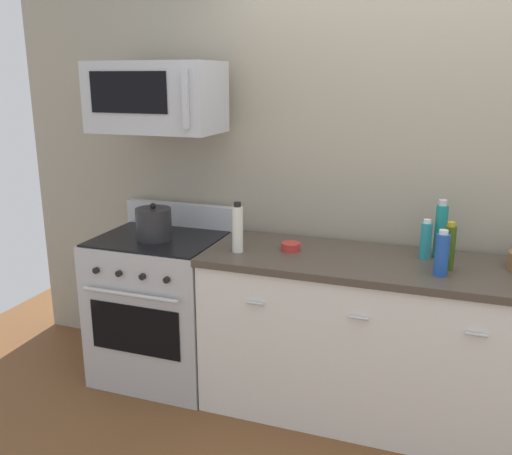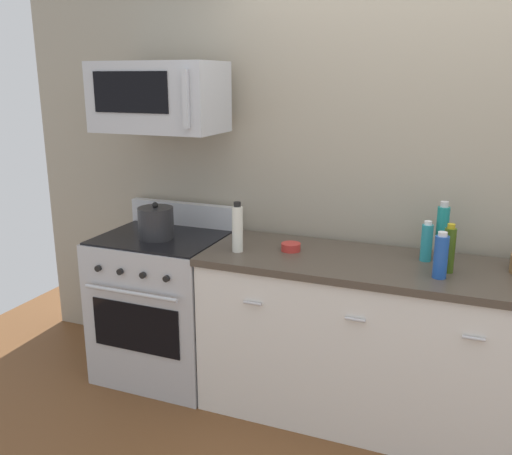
{
  "view_description": "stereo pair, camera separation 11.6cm",
  "coord_description": "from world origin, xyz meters",
  "px_view_note": "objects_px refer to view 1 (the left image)",
  "views": [
    {
      "loc": [
        0.1,
        -2.85,
        1.86
      ],
      "look_at": [
        -0.9,
        -0.05,
        1.05
      ],
      "focal_mm": 38.83,
      "sensor_mm": 36.0,
      "label": 1
    },
    {
      "loc": [
        0.2,
        -2.8,
        1.86
      ],
      "look_at": [
        -0.9,
        -0.05,
        1.05
      ],
      "focal_mm": 38.83,
      "sensor_mm": 36.0,
      "label": 2
    }
  ],
  "objects_px": {
    "bottle_dish_soap": "(425,240)",
    "bottle_vinegar_white": "(238,228)",
    "microwave": "(156,97)",
    "bottle_sparkling_teal": "(441,230)",
    "bottle_soda_blue": "(442,254)",
    "range_oven": "(162,306)",
    "bottle_olive_oil": "(449,247)",
    "stockpot": "(154,224)",
    "bowl_red_small": "(291,246)"
  },
  "relations": [
    {
      "from": "bottle_vinegar_white",
      "to": "bottle_soda_blue",
      "type": "xyz_separation_m",
      "value": [
        1.08,
        -0.02,
        -0.03
      ]
    },
    {
      "from": "bottle_olive_oil",
      "to": "bottle_sparkling_teal",
      "type": "bearing_deg",
      "value": 104.66
    },
    {
      "from": "bottle_olive_oil",
      "to": "bottle_dish_soap",
      "type": "xyz_separation_m",
      "value": [
        -0.12,
        0.14,
        -0.02
      ]
    },
    {
      "from": "microwave",
      "to": "bottle_vinegar_white",
      "type": "xyz_separation_m",
      "value": [
        0.56,
        -0.15,
        -0.7
      ]
    },
    {
      "from": "microwave",
      "to": "bottle_sparkling_teal",
      "type": "distance_m",
      "value": 1.76
    },
    {
      "from": "range_oven",
      "to": "microwave",
      "type": "height_order",
      "value": "microwave"
    },
    {
      "from": "bottle_olive_oil",
      "to": "stockpot",
      "type": "height_order",
      "value": "bottle_olive_oil"
    },
    {
      "from": "bottle_sparkling_teal",
      "to": "bottle_soda_blue",
      "type": "xyz_separation_m",
      "value": [
        0.02,
        -0.29,
        -0.04
      ]
    },
    {
      "from": "range_oven",
      "to": "bottle_olive_oil",
      "type": "relative_size",
      "value": 4.29
    },
    {
      "from": "bottle_soda_blue",
      "to": "bowl_red_small",
      "type": "bearing_deg",
      "value": 169.97
    },
    {
      "from": "bottle_vinegar_white",
      "to": "bowl_red_small",
      "type": "bearing_deg",
      "value": 24.43
    },
    {
      "from": "range_oven",
      "to": "bottle_vinegar_white",
      "type": "height_order",
      "value": "bottle_vinegar_white"
    },
    {
      "from": "bottle_dish_soap",
      "to": "bottle_vinegar_white",
      "type": "bearing_deg",
      "value": -167.19
    },
    {
      "from": "microwave",
      "to": "stockpot",
      "type": "height_order",
      "value": "microwave"
    },
    {
      "from": "bottle_vinegar_white",
      "to": "range_oven",
      "type": "bearing_deg",
      "value": 169.15
    },
    {
      "from": "microwave",
      "to": "bottle_olive_oil",
      "type": "distance_m",
      "value": 1.82
    },
    {
      "from": "bottle_sparkling_teal",
      "to": "bottle_soda_blue",
      "type": "height_order",
      "value": "bottle_sparkling_teal"
    },
    {
      "from": "bottle_sparkling_teal",
      "to": "bottle_dish_soap",
      "type": "distance_m",
      "value": 0.1
    },
    {
      "from": "bottle_dish_soap",
      "to": "bottle_soda_blue",
      "type": "bearing_deg",
      "value": -69.22
    },
    {
      "from": "microwave",
      "to": "bottle_sparkling_teal",
      "type": "height_order",
      "value": "microwave"
    },
    {
      "from": "microwave",
      "to": "bottle_olive_oil",
      "type": "height_order",
      "value": "microwave"
    },
    {
      "from": "bottle_olive_oil",
      "to": "bottle_dish_soap",
      "type": "relative_size",
      "value": 1.15
    },
    {
      "from": "bottle_soda_blue",
      "to": "stockpot",
      "type": "bearing_deg",
      "value": 177.45
    },
    {
      "from": "bowl_red_small",
      "to": "bottle_sparkling_teal",
      "type": "bearing_deg",
      "value": 10.66
    },
    {
      "from": "bottle_olive_oil",
      "to": "bottle_dish_soap",
      "type": "height_order",
      "value": "bottle_olive_oil"
    },
    {
      "from": "range_oven",
      "to": "microwave",
      "type": "relative_size",
      "value": 1.44
    },
    {
      "from": "bottle_sparkling_teal",
      "to": "bowl_red_small",
      "type": "height_order",
      "value": "bottle_sparkling_teal"
    },
    {
      "from": "bottle_vinegar_white",
      "to": "bottle_dish_soap",
      "type": "xyz_separation_m",
      "value": [
        0.99,
        0.22,
        -0.03
      ]
    },
    {
      "from": "bottle_soda_blue",
      "to": "bottle_dish_soap",
      "type": "xyz_separation_m",
      "value": [
        -0.09,
        0.24,
        -0.01
      ]
    },
    {
      "from": "bottle_soda_blue",
      "to": "stockpot",
      "type": "relative_size",
      "value": 1.03
    },
    {
      "from": "bottle_olive_oil",
      "to": "stockpot",
      "type": "distance_m",
      "value": 1.67
    },
    {
      "from": "bottle_sparkling_teal",
      "to": "stockpot",
      "type": "distance_m",
      "value": 1.63
    },
    {
      "from": "bottle_soda_blue",
      "to": "bowl_red_small",
      "type": "height_order",
      "value": "bottle_soda_blue"
    },
    {
      "from": "microwave",
      "to": "bottle_vinegar_white",
      "type": "distance_m",
      "value": 0.9
    },
    {
      "from": "bottle_sparkling_teal",
      "to": "bottle_vinegar_white",
      "type": "bearing_deg",
      "value": -165.62
    },
    {
      "from": "bottle_olive_oil",
      "to": "bowl_red_small",
      "type": "relative_size",
      "value": 2.28
    },
    {
      "from": "bottle_vinegar_white",
      "to": "bottle_dish_soap",
      "type": "distance_m",
      "value": 1.01
    },
    {
      "from": "microwave",
      "to": "range_oven",
      "type": "bearing_deg",
      "value": -90.29
    },
    {
      "from": "range_oven",
      "to": "bottle_soda_blue",
      "type": "distance_m",
      "value": 1.73
    },
    {
      "from": "range_oven",
      "to": "bottle_soda_blue",
      "type": "relative_size",
      "value": 4.64
    },
    {
      "from": "range_oven",
      "to": "bottle_dish_soap",
      "type": "relative_size",
      "value": 4.93
    },
    {
      "from": "bottle_vinegar_white",
      "to": "bowl_red_small",
      "type": "height_order",
      "value": "bottle_vinegar_white"
    },
    {
      "from": "range_oven",
      "to": "bottle_vinegar_white",
      "type": "relative_size",
      "value": 3.77
    },
    {
      "from": "bottle_sparkling_teal",
      "to": "bottle_olive_oil",
      "type": "bearing_deg",
      "value": -75.34
    },
    {
      "from": "bowl_red_small",
      "to": "bottle_olive_oil",
      "type": "bearing_deg",
      "value": -2.96
    },
    {
      "from": "bowl_red_small",
      "to": "range_oven",
      "type": "bearing_deg",
      "value": -178.86
    },
    {
      "from": "bottle_vinegar_white",
      "to": "bottle_olive_oil",
      "type": "distance_m",
      "value": 1.11
    },
    {
      "from": "range_oven",
      "to": "microwave",
      "type": "bearing_deg",
      "value": 89.71
    },
    {
      "from": "range_oven",
      "to": "stockpot",
      "type": "relative_size",
      "value": 4.8
    },
    {
      "from": "range_oven",
      "to": "stockpot",
      "type": "bearing_deg",
      "value": -90.0
    }
  ]
}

